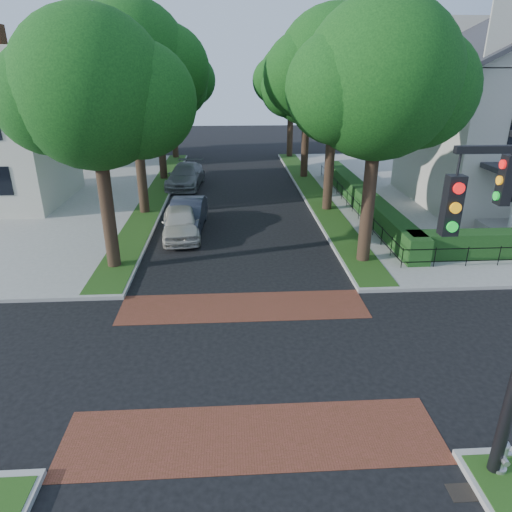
# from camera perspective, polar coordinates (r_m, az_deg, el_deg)

# --- Properties ---
(ground) EXTENTS (120.00, 120.00, 0.00)m
(ground) POSITION_cam_1_polar(r_m,az_deg,el_deg) (14.14, -1.14, -12.60)
(ground) COLOR black
(ground) RESTS_ON ground
(sidewalk_ne) EXTENTS (30.00, 30.00, 0.15)m
(sidewalk_ne) POSITION_cam_1_polar(r_m,az_deg,el_deg) (37.36, 29.17, 7.19)
(sidewalk_ne) COLOR gray
(sidewalk_ne) RESTS_ON ground
(crosswalk_far) EXTENTS (9.00, 2.20, 0.01)m
(crosswalk_far) POSITION_cam_1_polar(r_m,az_deg,el_deg) (16.86, -1.59, -6.33)
(crosswalk_far) COLOR brown
(crosswalk_far) RESTS_ON ground
(crosswalk_near) EXTENTS (9.00, 2.20, 0.01)m
(crosswalk_near) POSITION_cam_1_polar(r_m,az_deg,el_deg) (11.67, -0.45, -21.64)
(crosswalk_near) COLOR brown
(crosswalk_near) RESTS_ON ground
(storm_drain) EXTENTS (0.65, 0.45, 0.01)m
(storm_drain) POSITION_cam_1_polar(r_m,az_deg,el_deg) (11.46, 24.60, -25.27)
(storm_drain) COLOR black
(storm_drain) RESTS_ON ground
(grass_strip_ne) EXTENTS (1.60, 29.80, 0.02)m
(grass_strip_ne) POSITION_cam_1_polar(r_m,az_deg,el_deg) (32.21, 7.18, 7.98)
(grass_strip_ne) COLOR #204915
(grass_strip_ne) RESTS_ON sidewalk_ne
(grass_strip_nw) EXTENTS (1.60, 29.80, 0.02)m
(grass_strip_nw) POSITION_cam_1_polar(r_m,az_deg,el_deg) (32.08, -12.34, 7.58)
(grass_strip_nw) COLOR #204915
(grass_strip_nw) RESTS_ON sidewalk_nw
(tree_right_near) EXTENTS (7.75, 6.67, 10.66)m
(tree_right_near) POSITION_cam_1_polar(r_m,az_deg,el_deg) (19.75, 15.31, 20.29)
(tree_right_near) COLOR black
(tree_right_near) RESTS_ON sidewalk_ne
(tree_right_mid) EXTENTS (8.25, 7.09, 11.22)m
(tree_right_mid) POSITION_cam_1_polar(r_m,az_deg,el_deg) (27.49, 9.99, 21.88)
(tree_right_mid) COLOR black
(tree_right_mid) RESTS_ON sidewalk_ne
(tree_right_far) EXTENTS (7.25, 6.23, 9.74)m
(tree_right_far) POSITION_cam_1_polar(r_m,az_deg,el_deg) (36.31, 6.55, 20.42)
(tree_right_far) COLOR black
(tree_right_far) RESTS_ON sidewalk_ne
(tree_right_back) EXTENTS (7.50, 6.45, 10.20)m
(tree_right_back) POSITION_cam_1_polar(r_m,az_deg,el_deg) (45.21, 4.56, 21.32)
(tree_right_back) COLOR black
(tree_right_back) RESTS_ON sidewalk_ne
(tree_left_near) EXTENTS (7.50, 6.45, 10.20)m
(tree_left_near) POSITION_cam_1_polar(r_m,az_deg,el_deg) (19.47, -19.30, 18.77)
(tree_left_near) COLOR black
(tree_left_near) RESTS_ON sidewalk_nw
(tree_left_mid) EXTENTS (8.00, 6.88, 11.48)m
(tree_left_mid) POSITION_cam_1_polar(r_m,az_deg,el_deg) (27.27, -15.06, 22.24)
(tree_left_mid) COLOR black
(tree_left_mid) RESTS_ON sidewalk_nw
(tree_left_far) EXTENTS (7.00, 6.02, 9.86)m
(tree_left_far) POSITION_cam_1_polar(r_m,az_deg,el_deg) (36.14, -12.11, 20.42)
(tree_left_far) COLOR black
(tree_left_far) RESTS_ON sidewalk_nw
(tree_left_back) EXTENTS (7.75, 6.66, 10.44)m
(tree_left_back) POSITION_cam_1_polar(r_m,az_deg,el_deg) (45.09, -10.46, 21.23)
(tree_left_back) COLOR black
(tree_left_back) RESTS_ON sidewalk_nw
(hedge_main_road) EXTENTS (1.00, 18.00, 1.20)m
(hedge_main_road) POSITION_cam_1_polar(r_m,az_deg,el_deg) (28.74, 13.22, 7.01)
(hedge_main_road) COLOR #163B14
(hedge_main_road) RESTS_ON sidewalk_ne
(fence_main_road) EXTENTS (0.06, 18.00, 0.90)m
(fence_main_road) POSITION_cam_1_polar(r_m,az_deg,el_deg) (28.57, 11.64, 6.74)
(fence_main_road) COLOR black
(fence_main_road) RESTS_ON sidewalk_ne
(house_left_far) EXTENTS (10.00, 9.00, 10.14)m
(house_left_far) POSITION_cam_1_polar(r_m,az_deg,el_deg) (46.20, -23.51, 16.90)
(house_left_far) COLOR beige
(house_left_far) RESTS_ON sidewalk_nw
(parked_car_front) EXTENTS (2.32, 4.80, 1.58)m
(parked_car_front) POSITION_cam_1_polar(r_m,az_deg,el_deg) (23.77, -9.39, 4.19)
(parked_car_front) COLOR beige
(parked_car_front) RESTS_ON ground
(parked_car_middle) EXTENTS (1.97, 4.95, 1.60)m
(parked_car_middle) POSITION_cam_1_polar(r_m,az_deg,el_deg) (24.96, -8.58, 5.15)
(parked_car_middle) COLOR #232834
(parked_car_middle) RESTS_ON ground
(parked_car_rear) EXTENTS (2.80, 5.80, 1.63)m
(parked_car_rear) POSITION_cam_1_polar(r_m,az_deg,el_deg) (34.24, -8.79, 9.89)
(parked_car_rear) COLOR slate
(parked_car_rear) RESTS_ON ground
(fire_hydrant) EXTENTS (0.43, 0.43, 0.83)m
(fire_hydrant) POSITION_cam_1_polar(r_m,az_deg,el_deg) (11.72, 28.33, -21.11)
(fire_hydrant) COLOR #AFAFB2
(fire_hydrant) RESTS_ON sidewalk_se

